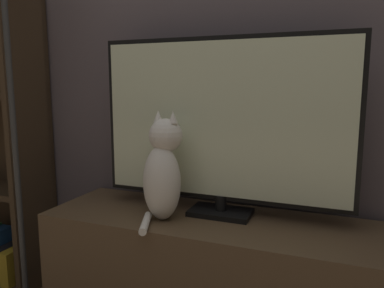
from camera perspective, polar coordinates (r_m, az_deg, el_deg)
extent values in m
cube|color=#564C51|center=(1.65, 5.89, 18.01)|extent=(4.80, 0.05, 2.60)
cube|color=brown|center=(1.59, 2.56, -20.22)|extent=(1.30, 0.42, 0.53)
cube|color=black|center=(1.51, 4.39, -10.33)|extent=(0.24, 0.15, 0.02)
cylinder|color=black|center=(1.50, 4.41, -8.89)|extent=(0.04, 0.04, 0.06)
cube|color=black|center=(1.44, 4.66, 3.66)|extent=(1.00, 0.02, 0.63)
cube|color=beige|center=(1.43, 4.50, 3.61)|extent=(0.96, 0.01, 0.59)
ellipsoid|color=silver|center=(1.43, -4.61, -5.94)|extent=(0.17, 0.16, 0.29)
ellipsoid|color=olive|center=(1.47, -3.41, -6.09)|extent=(0.09, 0.06, 0.16)
sphere|color=silver|center=(1.41, -4.04, 1.32)|extent=(0.15, 0.15, 0.13)
cone|color=silver|center=(1.43, -5.18, 4.23)|extent=(0.04, 0.04, 0.04)
cone|color=silver|center=(1.38, -2.92, 4.11)|extent=(0.04, 0.04, 0.04)
cylinder|color=silver|center=(1.40, -7.09, -11.86)|extent=(0.09, 0.17, 0.03)
cube|color=#3D2D1E|center=(2.00, -23.33, -0.27)|extent=(0.03, 0.28, 1.49)
cube|color=#3D2D1E|center=(2.33, -26.98, 0.69)|extent=(0.69, 0.03, 1.49)
cube|color=black|center=(2.29, -26.29, -15.78)|extent=(0.06, 0.19, 0.18)
cube|color=#B79323|center=(2.24, -24.97, -16.18)|extent=(0.06, 0.19, 0.18)
cylinder|color=#333333|center=(1.71, -25.45, 0.98)|extent=(0.02, 0.02, 1.61)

